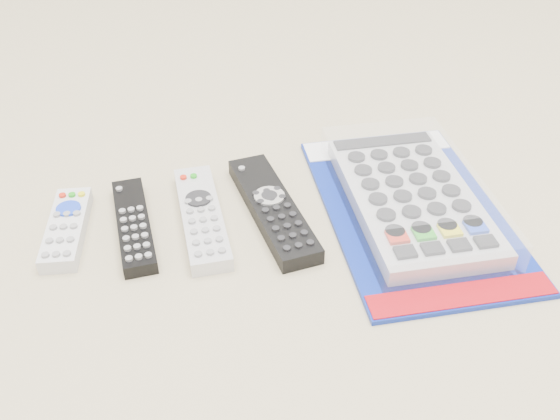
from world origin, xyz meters
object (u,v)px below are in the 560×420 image
object	(u,v)px
remote_large_black	(273,208)
remote_small_grey	(67,228)
jumbo_remote_packaged	(412,196)
remote_slim_black	(134,225)
remote_silver_dvd	(202,216)

from	to	relation	value
remote_large_black	remote_small_grey	bearing A→B (deg)	168.46
remote_small_grey	jumbo_remote_packaged	xyz separation A→B (m)	(0.42, -0.08, 0.01)
jumbo_remote_packaged	remote_large_black	bearing A→B (deg)	173.43
remote_small_grey	remote_large_black	bearing A→B (deg)	2.65
remote_slim_black	remote_large_black	size ratio (longest dim) A/B	0.80
remote_small_grey	remote_large_black	world-z (taller)	remote_large_black
remote_large_black	jumbo_remote_packaged	distance (m)	0.18
remote_small_grey	remote_large_black	xyz separation A→B (m)	(0.25, -0.04, 0.00)
remote_small_grey	jumbo_remote_packaged	bearing A→B (deg)	0.76
remote_small_grey	jumbo_remote_packaged	world-z (taller)	jumbo_remote_packaged
remote_large_black	remote_silver_dvd	bearing A→B (deg)	169.95
remote_small_grey	remote_silver_dvd	size ratio (longest dim) A/B	0.75
remote_large_black	jumbo_remote_packaged	xyz separation A→B (m)	(0.17, -0.04, 0.01)
remote_silver_dvd	jumbo_remote_packaged	bearing A→B (deg)	-7.15
remote_large_black	jumbo_remote_packaged	world-z (taller)	jumbo_remote_packaged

